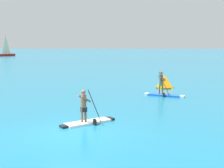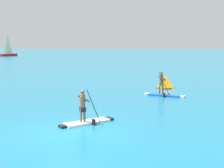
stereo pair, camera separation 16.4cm
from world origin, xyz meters
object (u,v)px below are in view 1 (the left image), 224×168
Objects in this scene: paddleboarder_mid_center at (87,116)px; paddleboarder_far_right at (163,91)px; sailboat_left_horizon at (6,53)px; race_marker_buoy at (165,82)px.

paddleboarder_far_right is (4.71, 8.00, 0.00)m from paddleboarder_mid_center.
paddleboarder_mid_center is 9.29m from paddleboarder_far_right.
paddleboarder_far_right is 80.72m from sailboat_left_horizon.
paddleboarder_far_right reaches higher than race_marker_buoy.
paddleboarder_far_right is 0.42× the size of sailboat_left_horizon.
sailboat_left_horizon reaches higher than paddleboarder_mid_center.
paddleboarder_mid_center is 1.41× the size of race_marker_buoy.
paddleboarder_mid_center is 85.79m from sailboat_left_horizon.
paddleboarder_mid_center is 0.37× the size of sailboat_left_horizon.
paddleboarder_mid_center is 0.87× the size of paddleboarder_far_right.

